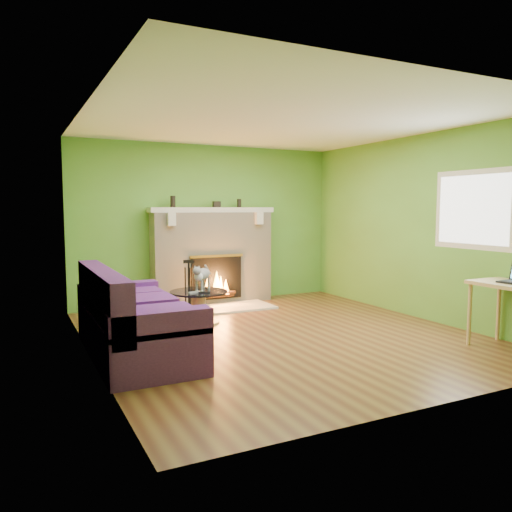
# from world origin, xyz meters

# --- Properties ---
(floor) EXTENTS (5.00, 5.00, 0.00)m
(floor) POSITION_xyz_m (0.00, 0.00, 0.00)
(floor) COLOR #552A18
(floor) RESTS_ON ground
(ceiling) EXTENTS (5.00, 5.00, 0.00)m
(ceiling) POSITION_xyz_m (0.00, 0.00, 2.60)
(ceiling) COLOR white
(ceiling) RESTS_ON wall_back
(wall_back) EXTENTS (5.00, 0.00, 5.00)m
(wall_back) POSITION_xyz_m (0.00, 2.50, 1.30)
(wall_back) COLOR #54892C
(wall_back) RESTS_ON floor
(wall_front) EXTENTS (5.00, 0.00, 5.00)m
(wall_front) POSITION_xyz_m (0.00, -2.50, 1.30)
(wall_front) COLOR #54892C
(wall_front) RESTS_ON floor
(wall_left) EXTENTS (0.00, 5.00, 5.00)m
(wall_left) POSITION_xyz_m (-2.25, 0.00, 1.30)
(wall_left) COLOR #54892C
(wall_left) RESTS_ON floor
(wall_right) EXTENTS (0.00, 5.00, 5.00)m
(wall_right) POSITION_xyz_m (2.25, 0.00, 1.30)
(wall_right) COLOR #54892C
(wall_right) RESTS_ON floor
(window_frame) EXTENTS (0.00, 1.20, 1.20)m
(window_frame) POSITION_xyz_m (2.24, -0.90, 1.55)
(window_frame) COLOR silver
(window_frame) RESTS_ON wall_right
(window_pane) EXTENTS (0.00, 1.06, 1.06)m
(window_pane) POSITION_xyz_m (2.23, -0.90, 1.55)
(window_pane) COLOR white
(window_pane) RESTS_ON wall_right
(fireplace) EXTENTS (2.10, 0.46, 1.58)m
(fireplace) POSITION_xyz_m (0.00, 2.32, 0.77)
(fireplace) COLOR #C1B5A0
(fireplace) RESTS_ON floor
(hearth) EXTENTS (1.50, 0.75, 0.03)m
(hearth) POSITION_xyz_m (0.00, 1.80, 0.01)
(hearth) COLOR beige
(hearth) RESTS_ON floor
(mantel) EXTENTS (2.10, 0.28, 0.08)m
(mantel) POSITION_xyz_m (0.00, 2.30, 1.54)
(mantel) COLOR beige
(mantel) RESTS_ON fireplace
(sofa) EXTENTS (0.94, 2.09, 0.94)m
(sofa) POSITION_xyz_m (-1.86, -0.04, 0.36)
(sofa) COLOR #43185D
(sofa) RESTS_ON floor
(coffee_table) EXTENTS (0.79, 0.79, 0.44)m
(coffee_table) POSITION_xyz_m (-0.70, 1.05, 0.26)
(coffee_table) COLOR tan
(coffee_table) RESTS_ON floor
(cat) EXTENTS (0.53, 0.58, 0.36)m
(cat) POSITION_xyz_m (-0.62, 1.10, 0.62)
(cat) COLOR slate
(cat) RESTS_ON coffee_table
(remote_silver) EXTENTS (0.18, 0.07, 0.02)m
(remote_silver) POSITION_xyz_m (-0.80, 0.93, 0.45)
(remote_silver) COLOR gray
(remote_silver) RESTS_ON coffee_table
(remote_black) EXTENTS (0.16, 0.12, 0.02)m
(remote_black) POSITION_xyz_m (-0.68, 0.87, 0.45)
(remote_black) COLOR black
(remote_black) RESTS_ON coffee_table
(fire_tools) EXTENTS (0.20, 0.20, 0.76)m
(fire_tools) POSITION_xyz_m (-0.53, 1.95, 0.41)
(fire_tools) COLOR black
(fire_tools) RESTS_ON hearth
(mantel_vase_left) EXTENTS (0.08, 0.08, 0.18)m
(mantel_vase_left) POSITION_xyz_m (-0.66, 2.33, 1.67)
(mantel_vase_left) COLOR black
(mantel_vase_left) RESTS_ON mantel
(mantel_vase_right) EXTENTS (0.07, 0.07, 0.14)m
(mantel_vase_right) POSITION_xyz_m (0.49, 2.33, 1.65)
(mantel_vase_right) COLOR black
(mantel_vase_right) RESTS_ON mantel
(mantel_box) EXTENTS (0.12, 0.08, 0.10)m
(mantel_box) POSITION_xyz_m (0.08, 2.33, 1.63)
(mantel_box) COLOR black
(mantel_box) RESTS_ON mantel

